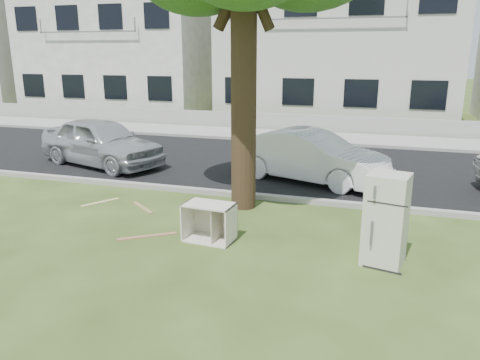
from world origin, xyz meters
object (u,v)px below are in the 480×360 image
(fridge, at_px, (386,220))
(car_center, at_px, (310,156))
(cabinet, at_px, (209,222))
(car_left, at_px, (101,142))

(fridge, distance_m, car_center, 5.07)
(cabinet, height_order, car_center, car_center)
(fridge, bearing_deg, car_left, 162.96)
(car_center, bearing_deg, fridge, -138.66)
(fridge, height_order, car_center, fridge)
(fridge, distance_m, cabinet, 3.06)
(fridge, height_order, car_left, fridge)
(car_left, bearing_deg, cabinet, -113.19)
(fridge, bearing_deg, car_center, 124.88)
(cabinet, relative_size, car_left, 0.21)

